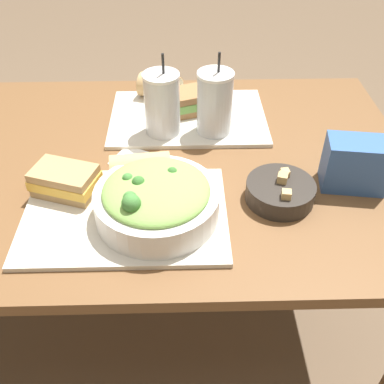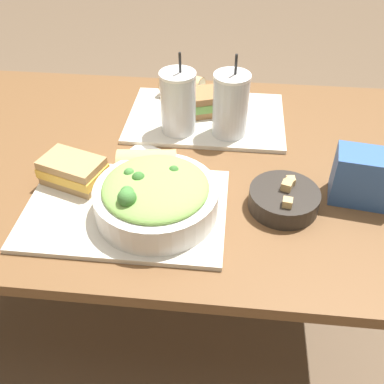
{
  "view_description": "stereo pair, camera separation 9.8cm",
  "coord_description": "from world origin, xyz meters",
  "px_view_note": "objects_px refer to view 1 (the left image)",
  "views": [
    {
      "loc": [
        0.14,
        -0.96,
        1.44
      ],
      "look_at": [
        0.16,
        -0.21,
        0.8
      ],
      "focal_mm": 42.0,
      "sensor_mm": 36.0,
      "label": 1
    },
    {
      "loc": [
        0.24,
        -0.96,
        1.44
      ],
      "look_at": [
        0.16,
        -0.21,
        0.8
      ],
      "focal_mm": 42.0,
      "sensor_mm": 36.0,
      "label": 2
    }
  ],
  "objects_px": {
    "drink_cup_dark": "(162,106)",
    "drink_cup_red": "(215,105)",
    "sandwich_near": "(65,181)",
    "baguette_near": "(142,168)",
    "chip_bag": "(355,164)",
    "baguette_far": "(161,87)",
    "sandwich_far": "(194,100)",
    "soup_bowl": "(280,191)",
    "salad_bowl": "(156,199)",
    "napkin_folded": "(139,161)"
  },
  "relations": [
    {
      "from": "sandwich_far",
      "to": "baguette_far",
      "type": "relative_size",
      "value": 1.2
    },
    {
      "from": "soup_bowl",
      "to": "napkin_folded",
      "type": "relative_size",
      "value": 1.01
    },
    {
      "from": "sandwich_near",
      "to": "drink_cup_red",
      "type": "height_order",
      "value": "drink_cup_red"
    },
    {
      "from": "salad_bowl",
      "to": "drink_cup_red",
      "type": "bearing_deg",
      "value": 66.88
    },
    {
      "from": "salad_bowl",
      "to": "sandwich_near",
      "type": "xyz_separation_m",
      "value": [
        -0.22,
        0.09,
        -0.01
      ]
    },
    {
      "from": "baguette_near",
      "to": "salad_bowl",
      "type": "bearing_deg",
      "value": -167.84
    },
    {
      "from": "sandwich_far",
      "to": "baguette_far",
      "type": "distance_m",
      "value": 0.13
    },
    {
      "from": "sandwich_near",
      "to": "drink_cup_dark",
      "type": "distance_m",
      "value": 0.34
    },
    {
      "from": "drink_cup_dark",
      "to": "napkin_folded",
      "type": "bearing_deg",
      "value": -116.31
    },
    {
      "from": "drink_cup_red",
      "to": "chip_bag",
      "type": "distance_m",
      "value": 0.4
    },
    {
      "from": "baguette_far",
      "to": "napkin_folded",
      "type": "distance_m",
      "value": 0.33
    },
    {
      "from": "sandwich_far",
      "to": "chip_bag",
      "type": "distance_m",
      "value": 0.51
    },
    {
      "from": "baguette_far",
      "to": "drink_cup_red",
      "type": "distance_m",
      "value": 0.25
    },
    {
      "from": "salad_bowl",
      "to": "drink_cup_red",
      "type": "xyz_separation_m",
      "value": [
        0.15,
        0.34,
        0.03
      ]
    },
    {
      "from": "salad_bowl",
      "to": "napkin_folded",
      "type": "xyz_separation_m",
      "value": [
        -0.06,
        0.22,
        -0.06
      ]
    },
    {
      "from": "sandwich_far",
      "to": "baguette_far",
      "type": "bearing_deg",
      "value": 123.09
    },
    {
      "from": "soup_bowl",
      "to": "sandwich_far",
      "type": "bearing_deg",
      "value": 115.0
    },
    {
      "from": "baguette_far",
      "to": "baguette_near",
      "type": "bearing_deg",
      "value": -165.38
    },
    {
      "from": "soup_bowl",
      "to": "baguette_far",
      "type": "distance_m",
      "value": 0.56
    },
    {
      "from": "drink_cup_dark",
      "to": "chip_bag",
      "type": "relative_size",
      "value": 1.46
    },
    {
      "from": "sandwich_near",
      "to": "chip_bag",
      "type": "xyz_separation_m",
      "value": [
        0.68,
        0.02,
        0.02
      ]
    },
    {
      "from": "salad_bowl",
      "to": "soup_bowl",
      "type": "relative_size",
      "value": 1.7
    },
    {
      "from": "drink_cup_dark",
      "to": "drink_cup_red",
      "type": "distance_m",
      "value": 0.14
    },
    {
      "from": "soup_bowl",
      "to": "sandwich_near",
      "type": "xyz_separation_m",
      "value": [
        -0.5,
        0.03,
        0.02
      ]
    },
    {
      "from": "sandwich_near",
      "to": "baguette_far",
      "type": "relative_size",
      "value": 1.16
    },
    {
      "from": "drink_cup_dark",
      "to": "napkin_folded",
      "type": "relative_size",
      "value": 1.44
    },
    {
      "from": "sandwich_near",
      "to": "baguette_near",
      "type": "bearing_deg",
      "value": 30.34
    },
    {
      "from": "drink_cup_dark",
      "to": "napkin_folded",
      "type": "distance_m",
      "value": 0.17
    },
    {
      "from": "baguette_near",
      "to": "chip_bag",
      "type": "relative_size",
      "value": 0.94
    },
    {
      "from": "drink_cup_red",
      "to": "chip_bag",
      "type": "xyz_separation_m",
      "value": [
        0.32,
        -0.24,
        -0.03
      ]
    },
    {
      "from": "sandwich_near",
      "to": "drink_cup_dark",
      "type": "height_order",
      "value": "drink_cup_dark"
    },
    {
      "from": "baguette_far",
      "to": "drink_cup_dark",
      "type": "height_order",
      "value": "drink_cup_dark"
    },
    {
      "from": "salad_bowl",
      "to": "napkin_folded",
      "type": "relative_size",
      "value": 1.71
    },
    {
      "from": "napkin_folded",
      "to": "drink_cup_red",
      "type": "bearing_deg",
      "value": 31.8
    },
    {
      "from": "sandwich_near",
      "to": "chip_bag",
      "type": "height_order",
      "value": "chip_bag"
    },
    {
      "from": "drink_cup_dark",
      "to": "chip_bag",
      "type": "height_order",
      "value": "drink_cup_dark"
    },
    {
      "from": "drink_cup_red",
      "to": "baguette_far",
      "type": "bearing_deg",
      "value": 127.86
    },
    {
      "from": "chip_bag",
      "to": "napkin_folded",
      "type": "height_order",
      "value": "chip_bag"
    },
    {
      "from": "drink_cup_dark",
      "to": "baguette_far",
      "type": "bearing_deg",
      "value": 93.29
    },
    {
      "from": "napkin_folded",
      "to": "chip_bag",
      "type": "bearing_deg",
      "value": -11.89
    },
    {
      "from": "soup_bowl",
      "to": "drink_cup_dark",
      "type": "relative_size",
      "value": 0.7
    },
    {
      "from": "sandwich_near",
      "to": "napkin_folded",
      "type": "distance_m",
      "value": 0.21
    },
    {
      "from": "drink_cup_red",
      "to": "napkin_folded",
      "type": "relative_size",
      "value": 1.45
    },
    {
      "from": "napkin_folded",
      "to": "drink_cup_dark",
      "type": "bearing_deg",
      "value": 63.69
    },
    {
      "from": "salad_bowl",
      "to": "baguette_far",
      "type": "height_order",
      "value": "salad_bowl"
    },
    {
      "from": "salad_bowl",
      "to": "sandwich_near",
      "type": "relative_size",
      "value": 1.6
    },
    {
      "from": "drink_cup_dark",
      "to": "chip_bag",
      "type": "distance_m",
      "value": 0.52
    },
    {
      "from": "salad_bowl",
      "to": "drink_cup_red",
      "type": "height_order",
      "value": "drink_cup_red"
    },
    {
      "from": "sandwich_near",
      "to": "drink_cup_red",
      "type": "distance_m",
      "value": 0.45
    },
    {
      "from": "drink_cup_red",
      "to": "chip_bag",
      "type": "height_order",
      "value": "drink_cup_red"
    }
  ]
}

